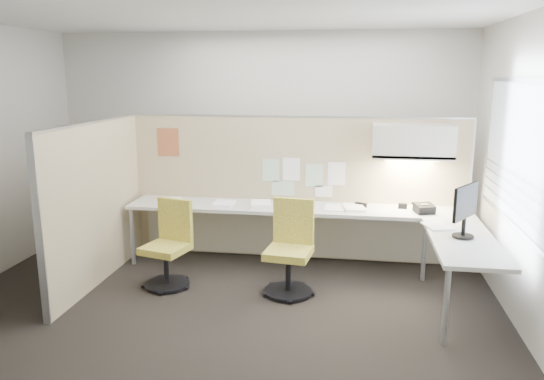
% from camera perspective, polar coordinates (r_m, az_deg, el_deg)
% --- Properties ---
extents(floor, '(5.50, 4.50, 0.01)m').
position_cam_1_polar(floor, '(5.40, -5.46, -12.44)').
color(floor, black).
rests_on(floor, ground).
extents(ceiling, '(5.50, 4.50, 0.01)m').
position_cam_1_polar(ceiling, '(4.93, -6.16, 18.71)').
color(ceiling, white).
rests_on(ceiling, wall_back).
extents(wall_back, '(5.50, 0.02, 2.80)m').
position_cam_1_polar(wall_back, '(7.15, -1.25, 5.53)').
color(wall_back, beige).
rests_on(wall_back, ground).
extents(wall_front, '(5.50, 0.02, 2.80)m').
position_cam_1_polar(wall_front, '(2.91, -16.99, -5.32)').
color(wall_front, beige).
rests_on(wall_front, ground).
extents(wall_right, '(0.02, 4.50, 2.80)m').
position_cam_1_polar(wall_right, '(5.04, 26.06, 1.34)').
color(wall_right, beige).
rests_on(wall_right, ground).
extents(window_pane, '(0.01, 2.80, 1.30)m').
position_cam_1_polar(window_pane, '(5.01, 25.95, 3.03)').
color(window_pane, '#A9B8C5').
rests_on(window_pane, wall_right).
extents(partition_back, '(4.10, 0.06, 1.75)m').
position_cam_1_polar(partition_back, '(6.52, 2.53, 0.17)').
color(partition_back, tan).
rests_on(partition_back, floor).
extents(partition_left, '(0.06, 2.20, 1.75)m').
position_cam_1_polar(partition_left, '(6.07, -18.30, -1.39)').
color(partition_left, tan).
rests_on(partition_left, floor).
extents(desk, '(4.00, 2.07, 0.73)m').
position_cam_1_polar(desk, '(6.10, 5.57, -3.39)').
color(desk, beige).
rests_on(desk, floor).
extents(overhead_bin, '(0.90, 0.36, 0.38)m').
position_cam_1_polar(overhead_bin, '(6.21, 14.90, 5.08)').
color(overhead_bin, beige).
rests_on(overhead_bin, partition_back).
extents(task_light_strip, '(0.60, 0.06, 0.02)m').
position_cam_1_polar(task_light_strip, '(6.24, 14.79, 3.17)').
color(task_light_strip, '#FFEABF').
rests_on(task_light_strip, overhead_bin).
extents(pinned_papers, '(1.01, 0.00, 0.47)m').
position_cam_1_polar(pinned_papers, '(6.45, 3.22, 1.45)').
color(pinned_papers, '#8CBF8C').
rests_on(pinned_papers, partition_back).
extents(poster, '(0.28, 0.00, 0.35)m').
position_cam_1_polar(poster, '(6.76, -11.11, 5.07)').
color(poster, orange).
rests_on(poster, partition_back).
extents(chair_left, '(0.53, 0.54, 0.92)m').
position_cam_1_polar(chair_left, '(5.86, -11.01, -6.01)').
color(chair_left, black).
rests_on(chair_left, floor).
extents(chair_right, '(0.51, 0.53, 0.97)m').
position_cam_1_polar(chair_right, '(5.57, 1.96, -6.53)').
color(chair_right, black).
rests_on(chair_right, floor).
extents(monitor, '(0.29, 0.42, 0.51)m').
position_cam_1_polar(monitor, '(5.31, 20.06, -1.79)').
color(monitor, black).
rests_on(monitor, desk).
extents(phone, '(0.26, 0.24, 0.12)m').
position_cam_1_polar(phone, '(6.17, 16.00, -1.91)').
color(phone, black).
rests_on(phone, desk).
extents(stapler, '(0.14, 0.09, 0.05)m').
position_cam_1_polar(stapler, '(6.30, 9.56, -1.57)').
color(stapler, black).
rests_on(stapler, desk).
extents(tape_dispenser, '(0.10, 0.07, 0.06)m').
position_cam_1_polar(tape_dispenser, '(6.32, 13.87, -1.67)').
color(tape_dispenser, black).
rests_on(tape_dispenser, desk).
extents(coat_hook, '(0.18, 0.45, 1.36)m').
position_cam_1_polar(coat_hook, '(5.53, -22.03, 2.75)').
color(coat_hook, silver).
rests_on(coat_hook, partition_left).
extents(paper_stack_0, '(0.28, 0.34, 0.03)m').
position_cam_1_polar(paper_stack_0, '(6.55, -10.78, -1.18)').
color(paper_stack_0, white).
rests_on(paper_stack_0, desk).
extents(paper_stack_1, '(0.23, 0.30, 0.02)m').
position_cam_1_polar(paper_stack_1, '(6.36, -5.21, -1.44)').
color(paper_stack_1, white).
rests_on(paper_stack_1, desk).
extents(paper_stack_2, '(0.28, 0.34, 0.05)m').
position_cam_1_polar(paper_stack_2, '(6.24, -1.22, -1.53)').
color(paper_stack_2, white).
rests_on(paper_stack_2, desk).
extents(paper_stack_3, '(0.23, 0.30, 0.01)m').
position_cam_1_polar(paper_stack_3, '(6.18, 6.74, -1.92)').
color(paper_stack_3, white).
rests_on(paper_stack_3, desk).
extents(paper_stack_4, '(0.28, 0.34, 0.03)m').
position_cam_1_polar(paper_stack_4, '(6.17, 8.82, -1.92)').
color(paper_stack_4, white).
rests_on(paper_stack_4, desk).
extents(paper_stack_5, '(0.31, 0.36, 0.02)m').
position_cam_1_polar(paper_stack_5, '(5.66, 17.33, -3.73)').
color(paper_stack_5, white).
rests_on(paper_stack_5, desk).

